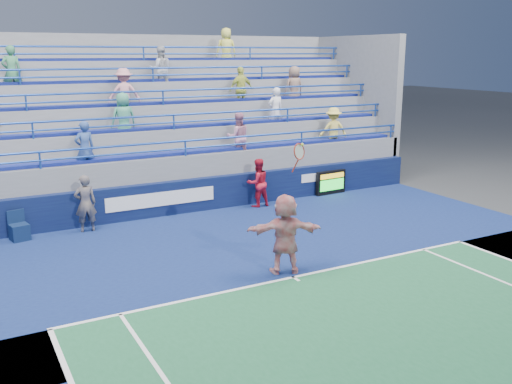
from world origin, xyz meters
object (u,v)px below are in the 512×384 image
serve_speed_board (331,183)px  line_judge (85,204)px  judge_chair (19,231)px  ball_girl (258,183)px  tennis_player (285,234)px

serve_speed_board → line_judge: line_judge is taller
serve_speed_board → judge_chair: bearing=-178.7°
judge_chair → ball_girl: (7.63, 0.01, 0.56)m
serve_speed_board → ball_girl: ball_girl is taller
judge_chair → tennis_player: size_ratio=0.27×
tennis_player → judge_chair: bearing=133.4°
ball_girl → line_judge: bearing=-0.5°
line_judge → serve_speed_board: bearing=-176.0°
serve_speed_board → line_judge: size_ratio=0.76×
line_judge → ball_girl: line_judge is taller
serve_speed_board → judge_chair: size_ratio=1.54×
tennis_player → line_judge: (-3.46, 5.53, -0.12)m
judge_chair → tennis_player: 7.76m
tennis_player → line_judge: bearing=122.0°
tennis_player → line_judge: 6.53m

